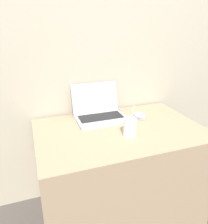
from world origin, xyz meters
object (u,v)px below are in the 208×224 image
at_px(computer_mouse, 139,115).
at_px(usb_stick, 120,110).
at_px(laptop, 99,111).
at_px(drink_cup, 130,127).

xyz_separation_m(computer_mouse, usb_stick, (-0.07, 0.17, -0.01)).
bearing_deg(laptop, drink_cup, -74.94).
distance_m(drink_cup, computer_mouse, 0.30).
bearing_deg(laptop, computer_mouse, -18.81).
bearing_deg(computer_mouse, drink_cup, -129.65).
relative_size(laptop, drink_cup, 1.77).
height_order(drink_cup, usb_stick, drink_cup).
bearing_deg(computer_mouse, usb_stick, 112.65).
xyz_separation_m(laptop, computer_mouse, (0.27, -0.09, -0.04)).
height_order(computer_mouse, usb_stick, computer_mouse).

